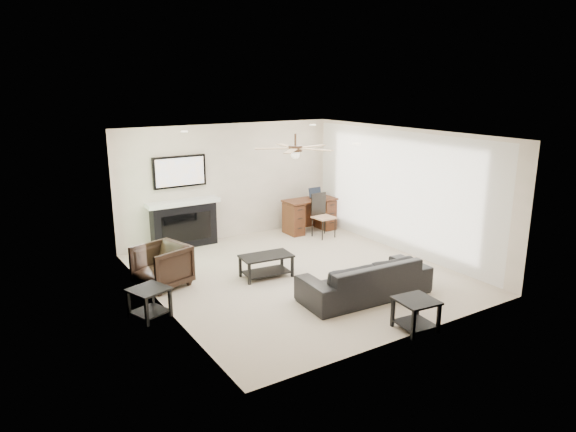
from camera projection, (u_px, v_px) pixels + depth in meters
name	position (u px, v px, depth m)	size (l,w,h in m)	color
room_shell	(305.00, 180.00, 8.96)	(5.50, 5.54, 2.52)	beige
sofa	(365.00, 278.00, 8.18)	(2.14, 0.84, 0.63)	black
armchair	(162.00, 266.00, 8.59)	(0.77, 0.80, 0.72)	black
coffee_table	(266.00, 266.00, 9.05)	(0.90, 0.50, 0.40)	black
end_table_near	(415.00, 315.00, 7.10)	(0.52, 0.52, 0.45)	black
end_table_left	(150.00, 303.00, 7.48)	(0.50, 0.50, 0.45)	black
fireplace_unit	(183.00, 203.00, 10.51)	(1.52, 0.34, 1.91)	black
desk	(310.00, 215.00, 11.80)	(1.22, 0.56, 0.76)	#39190E
desk_chair	(324.00, 216.00, 11.33)	(0.42, 0.44, 0.97)	black
laptop	(318.00, 193.00, 11.76)	(0.33, 0.24, 0.23)	black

